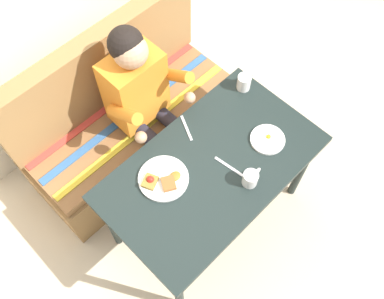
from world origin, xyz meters
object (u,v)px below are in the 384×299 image
Objects in this scene: plate_breakfast at (163,179)px; plate_eggs at (268,139)px; knife at (230,168)px; couch at (128,121)px; coffee_mug at (244,82)px; fork at (186,128)px; table at (211,173)px; person at (143,97)px; coffee_mug_second at (251,178)px.

plate_breakfast is 0.62m from plate_eggs.
knife is (0.30, -0.20, -0.01)m from plate_breakfast.
plate_breakfast reaches higher than plate_eggs.
couch is at bearing 110.84° from plate_eggs.
coffee_mug reaches higher than fork.
coffee_mug is at bearing -46.38° from couch.
person reaches higher than table.
knife is (-0.01, 0.13, -0.04)m from coffee_mug_second.
plate_breakfast reaches higher than table.
table is 7.06× the size of fork.
couch is 5.43× the size of plate_breakfast.
coffee_mug_second is (0.07, -0.20, 0.13)m from table.
fork is (0.31, 0.14, -0.01)m from plate_breakfast.
table is 0.29m from fork.
coffee_mug is (0.75, 0.11, 0.04)m from plate_breakfast.
plate_eggs is 0.27m from knife.
knife is at bearing 173.85° from plate_eggs.
couch is at bearing 90.00° from table.
fork is (0.07, 0.26, 0.08)m from table.
couch is 0.80m from plate_breakfast.
knife is at bearing 94.57° from coffee_mug_second.
coffee_mug is at bearing 62.00° from plate_eggs.
plate_eggs is 0.45m from fork.
coffee_mug_second is (0.07, -0.97, 0.45)m from couch.
plate_breakfast is at bearing 138.98° from knife.
table is at bearing -27.23° from plate_breakfast.
couch is at bearing 69.40° from plate_breakfast.
person is at bearing -76.88° from couch.
plate_breakfast is at bearing -110.60° from couch.
couch reaches higher than table.
couch is 0.93m from knife.
coffee_mug is (0.18, 0.34, 0.04)m from plate_eggs.
table is 0.57m from coffee_mug.
plate_breakfast is (-0.24, 0.12, 0.09)m from table.
person reaches higher than coffee_mug_second.
couch is at bearing 94.23° from coffee_mug_second.
table is at bearing -90.00° from couch.
plate_eggs is 1.13× the size of fork.
couch reaches higher than knife.
person is at bearing 92.23° from coffee_mug_second.
coffee_mug is at bearing 26.86° from knife.
table is at bearing 121.33° from knife.
plate_eggs is at bearing -69.16° from couch.
coffee_mug_second is (0.03, -0.79, 0.03)m from person.
coffee_mug_second reaches higher than plate_breakfast.
couch is (0.00, 0.76, -0.32)m from table.
fork is (-0.00, 0.47, -0.04)m from coffee_mug_second.
coffee_mug is at bearing 8.03° from plate_breakfast.
plate_breakfast is at bearing 152.77° from table.
fork reaches higher than table.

